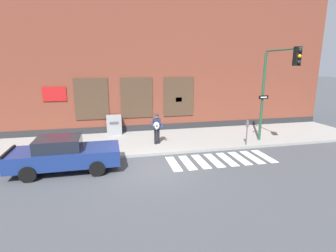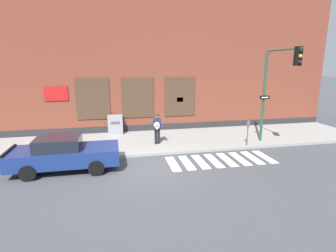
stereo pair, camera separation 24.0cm
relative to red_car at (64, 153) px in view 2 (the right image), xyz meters
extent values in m
plane|color=#424449|center=(3.82, -0.63, -0.77)|extent=(160.00, 160.00, 0.00)
cube|color=gray|center=(3.82, 3.43, -0.70)|extent=(28.00, 4.81, 0.14)
cube|color=brown|center=(3.82, 7.84, 3.95)|extent=(28.00, 4.00, 9.44)
cube|color=#28282B|center=(3.82, 5.82, -0.50)|extent=(28.00, 0.04, 0.55)
cube|color=#473323|center=(0.93, 5.81, 1.65)|extent=(2.11, 0.06, 2.66)
cube|color=black|center=(0.93, 5.80, 1.65)|extent=(1.99, 0.03, 2.54)
cube|color=#473323|center=(3.82, 5.81, 1.65)|extent=(2.11, 0.06, 2.66)
cube|color=black|center=(3.82, 5.80, 1.65)|extent=(1.99, 0.03, 2.54)
cube|color=#473323|center=(6.71, 5.81, 1.65)|extent=(2.11, 0.06, 2.66)
cube|color=black|center=(6.71, 5.80, 1.65)|extent=(1.99, 0.03, 2.54)
cube|color=red|center=(-1.26, 5.80, 2.03)|extent=(1.40, 0.04, 0.90)
cube|color=yellow|center=(6.71, 5.79, 1.45)|extent=(0.44, 0.02, 0.30)
cube|color=silver|center=(4.85, -0.27, -0.76)|extent=(0.42, 1.90, 0.01)
cube|color=silver|center=(5.53, -0.27, -0.76)|extent=(0.42, 1.90, 0.01)
cube|color=silver|center=(6.21, -0.27, -0.76)|extent=(0.42, 1.90, 0.01)
cube|color=silver|center=(6.90, -0.27, -0.76)|extent=(0.42, 1.90, 0.01)
cube|color=silver|center=(7.58, -0.27, -0.76)|extent=(0.42, 1.90, 0.01)
cube|color=silver|center=(8.26, -0.27, -0.76)|extent=(0.42, 1.90, 0.01)
cube|color=silver|center=(8.94, -0.27, -0.76)|extent=(0.42, 1.90, 0.01)
cube|color=silver|center=(9.63, -0.27, -0.76)|extent=(0.42, 1.90, 0.01)
cube|color=navy|center=(0.05, 0.00, -0.10)|extent=(4.60, 1.85, 0.68)
cube|color=black|center=(-0.20, 0.00, 0.50)|extent=(1.84, 1.59, 0.52)
cube|color=black|center=(-2.20, 0.00, 0.28)|extent=(0.10, 1.69, 0.08)
cube|color=silver|center=(2.31, 0.57, -0.03)|extent=(0.06, 0.24, 0.12)
cube|color=red|center=(-2.21, 0.57, -0.03)|extent=(0.06, 0.24, 0.12)
cube|color=silver|center=(2.31, -0.57, -0.03)|extent=(0.06, 0.24, 0.12)
cube|color=red|center=(-2.21, -0.57, -0.03)|extent=(0.06, 0.24, 0.12)
cylinder|color=black|center=(1.39, 0.88, -0.44)|extent=(0.66, 0.24, 0.66)
cylinder|color=black|center=(1.39, -0.87, -0.44)|extent=(0.66, 0.24, 0.66)
cylinder|color=black|center=(-1.28, 0.87, -0.44)|extent=(0.66, 0.24, 0.66)
cylinder|color=black|center=(-1.28, -0.88, -0.44)|extent=(0.66, 0.24, 0.66)
cylinder|color=black|center=(4.67, 2.67, -0.19)|extent=(0.15, 0.15, 0.88)
cylinder|color=black|center=(4.50, 2.62, -0.19)|extent=(0.15, 0.15, 0.88)
cube|color=navy|center=(4.58, 2.65, 0.55)|extent=(0.41, 0.28, 0.60)
sphere|color=#9E7051|center=(4.58, 2.65, 0.96)|extent=(0.22, 0.22, 0.22)
cylinder|color=#333338|center=(4.58, 2.65, 1.02)|extent=(0.27, 0.28, 0.02)
cylinder|color=#333338|center=(4.58, 2.65, 1.07)|extent=(0.18, 0.18, 0.09)
cylinder|color=navy|center=(4.84, 2.60, 0.51)|extent=(0.18, 0.52, 0.39)
cylinder|color=navy|center=(4.37, 2.51, 0.51)|extent=(0.18, 0.52, 0.39)
ellipsoid|color=silver|center=(4.54, 2.46, 0.47)|extent=(0.38, 0.18, 0.44)
cylinder|color=black|center=(4.55, 2.40, 0.47)|extent=(0.09, 0.03, 0.09)
cylinder|color=brown|center=(4.80, 2.49, 0.65)|extent=(0.47, 0.12, 0.34)
cylinder|color=#234C33|center=(10.75, 2.05, 1.90)|extent=(0.15, 0.15, 5.07)
cylinder|color=#234C33|center=(10.76, 0.63, 4.54)|extent=(0.11, 2.83, 0.09)
cube|color=black|center=(10.76, -0.50, 4.19)|extent=(0.30, 0.24, 0.88)
sphere|color=black|center=(10.76, -0.66, 4.45)|extent=(0.17, 0.17, 0.17)
sphere|color=orange|center=(10.76, -0.66, 4.19)|extent=(0.17, 0.17, 0.17)
sphere|color=black|center=(10.76, -0.66, 3.92)|extent=(0.17, 0.17, 0.17)
cube|color=black|center=(10.75, 1.94, 1.97)|extent=(0.60, 0.03, 0.20)
cube|color=white|center=(10.75, 1.92, 1.97)|extent=(0.40, 0.01, 0.07)
cylinder|color=#47474C|center=(9.48, 1.32, -0.11)|extent=(0.06, 0.06, 1.05)
cube|color=#565B66|center=(9.48, 1.32, 0.57)|extent=(0.13, 0.10, 0.30)
sphere|color=#565B66|center=(9.48, 1.32, 0.75)|extent=(0.11, 0.11, 0.11)
cube|color=red|center=(9.48, 1.26, 0.52)|extent=(0.09, 0.01, 0.07)
cube|color=gray|center=(2.26, 5.39, -0.02)|extent=(0.95, 0.63, 1.23)
cube|color=#4C4C4C|center=(2.26, 5.06, 0.17)|extent=(0.57, 0.02, 0.16)
camera|label=1|loc=(2.02, -11.56, 3.81)|focal=28.00mm
camera|label=2|loc=(2.26, -11.62, 3.81)|focal=28.00mm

